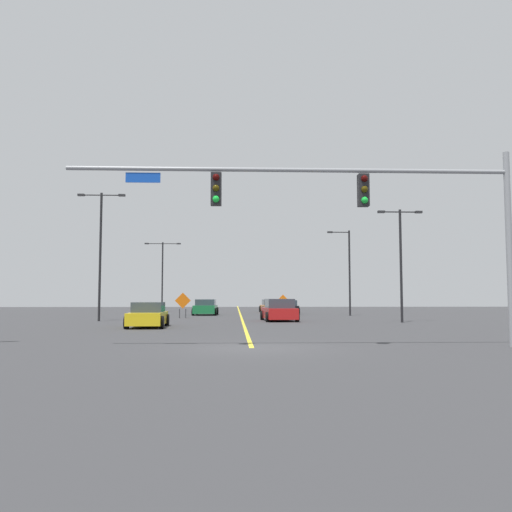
# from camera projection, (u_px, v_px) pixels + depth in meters

# --- Properties ---
(ground) EXTENTS (140.14, 140.14, 0.00)m
(ground) POSITION_uv_depth(u_px,v_px,m) (252.00, 348.00, 16.95)
(ground) COLOR #38383A
(road_centre_stripe) EXTENTS (0.16, 77.86, 0.01)m
(road_centre_stripe) POSITION_uv_depth(u_px,v_px,m) (240.00, 312.00, 55.73)
(road_centre_stripe) COLOR yellow
(road_centre_stripe) RESTS_ON ground
(traffic_signal_assembly) EXTENTS (14.33, 0.44, 6.34)m
(traffic_signal_assembly) POSITION_uv_depth(u_px,v_px,m) (355.00, 201.00, 17.42)
(traffic_signal_assembly) COLOR gray
(traffic_signal_assembly) RESTS_ON ground
(street_lamp_mid_right) EXTENTS (1.97, 0.24, 7.34)m
(street_lamp_mid_right) POSITION_uv_depth(u_px,v_px,m) (348.00, 268.00, 46.62)
(street_lamp_mid_right) COLOR black
(street_lamp_mid_right) RESTS_ON ground
(street_lamp_mid_left) EXTENTS (3.16, 0.24, 8.58)m
(street_lamp_mid_left) POSITION_uv_depth(u_px,v_px,m) (100.00, 246.00, 36.10)
(street_lamp_mid_left) COLOR black
(street_lamp_mid_left) RESTS_ON ground
(street_lamp_far_right) EXTENTS (2.85, 0.24, 7.14)m
(street_lamp_far_right) POSITION_uv_depth(u_px,v_px,m) (401.00, 255.00, 34.22)
(street_lamp_far_right) COLOR black
(street_lamp_far_right) RESTS_ON ground
(street_lamp_near_left) EXTENTS (3.90, 0.24, 7.54)m
(street_lamp_near_left) POSITION_uv_depth(u_px,v_px,m) (162.00, 270.00, 58.71)
(street_lamp_near_left) COLOR black
(street_lamp_near_left) RESTS_ON ground
(construction_sign_median_far) EXTENTS (1.19, 0.32, 1.93)m
(construction_sign_median_far) POSITION_uv_depth(u_px,v_px,m) (183.00, 302.00, 40.99)
(construction_sign_median_far) COLOR orange
(construction_sign_median_far) RESTS_ON ground
(construction_sign_right_shoulder) EXTENTS (1.19, 0.15, 1.79)m
(construction_sign_right_shoulder) POSITION_uv_depth(u_px,v_px,m) (283.00, 303.00, 43.69)
(construction_sign_right_shoulder) COLOR orange
(construction_sign_right_shoulder) RESTS_ON ground
(car_red_approaching) EXTENTS (2.36, 4.67, 1.47)m
(car_red_approaching) POSITION_uv_depth(u_px,v_px,m) (279.00, 311.00, 36.19)
(car_red_approaching) COLOR red
(car_red_approaching) RESTS_ON ground
(car_orange_passing) EXTENTS (2.28, 4.42, 1.33)m
(car_orange_passing) POSITION_uv_depth(u_px,v_px,m) (271.00, 306.00, 56.20)
(car_orange_passing) COLOR orange
(car_orange_passing) RESTS_ON ground
(car_yellow_distant) EXTENTS (2.07, 4.34, 1.32)m
(car_yellow_distant) POSITION_uv_depth(u_px,v_px,m) (148.00, 315.00, 28.71)
(car_yellow_distant) COLOR gold
(car_yellow_distant) RESTS_ON ground
(car_green_far) EXTENTS (2.20, 4.30, 1.38)m
(car_green_far) POSITION_uv_depth(u_px,v_px,m) (206.00, 308.00, 47.95)
(car_green_far) COLOR #196B38
(car_green_far) RESTS_ON ground
(car_black_near) EXTENTS (2.04, 4.56, 1.30)m
(car_black_near) POSITION_uv_depth(u_px,v_px,m) (287.00, 308.00, 50.37)
(car_black_near) COLOR black
(car_black_near) RESTS_ON ground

